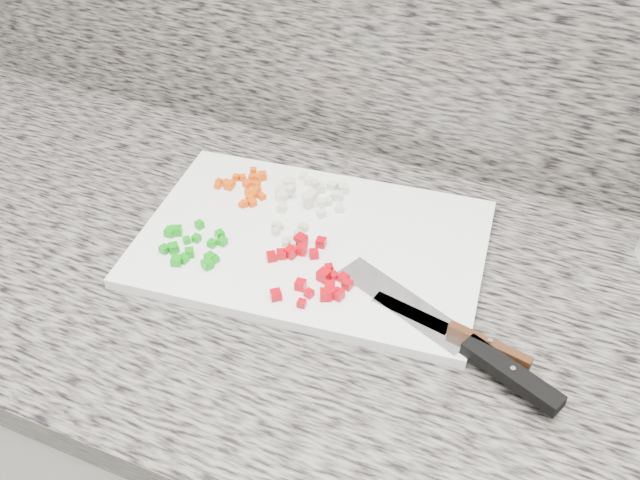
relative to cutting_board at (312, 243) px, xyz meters
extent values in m
cube|color=slate|center=(0.11, -0.05, -0.03)|extent=(3.96, 0.64, 0.04)
cube|color=white|center=(0.00, 0.00, 0.00)|extent=(0.49, 0.35, 0.02)
cube|color=#DE4604|center=(-0.16, 0.05, 0.01)|extent=(0.01, 0.01, 0.01)
cube|color=#DE4604|center=(-0.12, 0.03, 0.01)|extent=(0.01, 0.01, 0.01)
cube|color=#DE4604|center=(-0.16, 0.06, 0.01)|extent=(0.01, 0.01, 0.01)
cube|color=#DE4604|center=(-0.12, 0.08, 0.01)|extent=(0.01, 0.01, 0.01)
cube|color=#DE4604|center=(-0.12, 0.02, 0.01)|extent=(0.01, 0.01, 0.01)
cube|color=#DE4604|center=(-0.17, 0.05, 0.01)|extent=(0.01, 0.01, 0.01)
cube|color=#DE4604|center=(-0.14, 0.10, 0.01)|extent=(0.01, 0.01, 0.01)
cube|color=#DE4604|center=(-0.12, 0.04, 0.01)|extent=(0.01, 0.01, 0.01)
cube|color=#DE4604|center=(-0.11, 0.05, 0.01)|extent=(0.01, 0.01, 0.01)
cube|color=#DE4604|center=(-0.12, 0.05, 0.01)|extent=(0.01, 0.01, 0.01)
cube|color=#DE4604|center=(-0.12, 0.10, 0.01)|extent=(0.02, 0.02, 0.01)
cube|color=#DE4604|center=(-0.18, 0.06, 0.01)|extent=(0.01, 0.01, 0.01)
cube|color=#DE4604|center=(-0.11, 0.03, 0.01)|extent=(0.01, 0.01, 0.01)
cube|color=#DE4604|center=(-0.12, 0.09, 0.01)|extent=(0.01, 0.01, 0.01)
cube|color=#DE4604|center=(-0.15, 0.08, 0.01)|extent=(0.01, 0.01, 0.01)
cube|color=#DE4604|center=(-0.14, 0.09, 0.01)|extent=(0.01, 0.01, 0.01)
cube|color=#DE4604|center=(-0.16, 0.06, 0.01)|extent=(0.01, 0.01, 0.01)
cube|color=#DE4604|center=(-0.10, 0.05, 0.01)|extent=(0.01, 0.01, 0.01)
cube|color=#DE4604|center=(-0.16, 0.08, 0.01)|extent=(0.01, 0.01, 0.01)
cube|color=#DE4604|center=(-0.12, 0.05, 0.01)|extent=(0.01, 0.01, 0.01)
cube|color=#DE4604|center=(-0.11, 0.06, 0.01)|extent=(0.01, 0.01, 0.01)
cube|color=#DE4604|center=(-0.13, 0.07, 0.01)|extent=(0.01, 0.01, 0.01)
cube|color=silver|center=(0.00, 0.09, 0.01)|extent=(0.01, 0.01, 0.01)
cube|color=silver|center=(-0.07, 0.12, 0.01)|extent=(0.01, 0.01, 0.01)
cube|color=silver|center=(-0.01, 0.05, 0.01)|extent=(0.01, 0.01, 0.01)
cube|color=silver|center=(-0.08, 0.09, 0.01)|extent=(0.01, 0.01, 0.01)
cube|color=silver|center=(-0.06, 0.04, 0.01)|extent=(0.01, 0.01, 0.01)
cube|color=silver|center=(-0.07, 0.06, 0.01)|extent=(0.02, 0.02, 0.01)
cube|color=silver|center=(-0.08, 0.09, 0.01)|extent=(0.02, 0.02, 0.01)
cube|color=silver|center=(-0.01, 0.09, 0.01)|extent=(0.01, 0.01, 0.01)
cube|color=silver|center=(-0.05, 0.11, 0.01)|extent=(0.01, 0.01, 0.01)
cube|color=silver|center=(-0.01, 0.08, 0.01)|extent=(0.01, 0.01, 0.01)
cube|color=silver|center=(-0.08, 0.06, 0.01)|extent=(0.01, 0.01, 0.01)
cube|color=silver|center=(-0.06, 0.07, 0.02)|extent=(0.01, 0.01, 0.01)
cube|color=silver|center=(-0.08, 0.07, 0.01)|extent=(0.01, 0.01, 0.01)
cube|color=silver|center=(-0.04, 0.08, 0.01)|extent=(0.01, 0.01, 0.01)
cube|color=silver|center=(0.00, 0.11, 0.01)|extent=(0.02, 0.02, 0.01)
cube|color=silver|center=(-0.03, 0.06, 0.02)|extent=(0.02, 0.02, 0.01)
cube|color=silver|center=(-0.03, 0.10, 0.01)|extent=(0.02, 0.02, 0.01)
cube|color=silver|center=(0.01, 0.07, 0.01)|extent=(0.01, 0.01, 0.01)
cube|color=silver|center=(-0.04, 0.10, 0.01)|extent=(0.01, 0.01, 0.01)
cube|color=silver|center=(-0.02, 0.11, 0.01)|extent=(0.01, 0.01, 0.01)
cube|color=silver|center=(-0.03, 0.06, 0.01)|extent=(0.01, 0.01, 0.01)
cube|color=silver|center=(-0.04, 0.10, 0.02)|extent=(0.01, 0.01, 0.01)
cube|color=silver|center=(-0.02, 0.07, 0.01)|extent=(0.01, 0.01, 0.01)
cube|color=#0D930F|center=(-0.10, -0.09, 0.01)|extent=(0.01, 0.01, 0.01)
cube|color=#0D930F|center=(-0.10, -0.06, 0.01)|extent=(0.01, 0.01, 0.01)
cube|color=#0D930F|center=(-0.13, -0.11, 0.01)|extent=(0.01, 0.01, 0.01)
cube|color=#0D930F|center=(-0.10, -0.09, 0.01)|extent=(0.02, 0.02, 0.01)
cube|color=#0D930F|center=(-0.15, -0.04, 0.01)|extent=(0.01, 0.01, 0.01)
cube|color=#0D930F|center=(-0.18, -0.07, 0.01)|extent=(0.01, 0.01, 0.01)
cube|color=#0D930F|center=(-0.14, -0.07, 0.01)|extent=(0.01, 0.01, 0.01)
cube|color=#0D930F|center=(-0.17, -0.10, 0.01)|extent=(0.01, 0.01, 0.01)
cube|color=#0D930F|center=(-0.17, -0.06, 0.01)|extent=(0.02, 0.02, 0.01)
cube|color=#0D930F|center=(-0.15, -0.07, 0.01)|extent=(0.01, 0.01, 0.01)
cube|color=#0D930F|center=(-0.18, -0.06, 0.01)|extent=(0.01, 0.01, 0.01)
cube|color=#0D930F|center=(-0.16, -0.10, 0.01)|extent=(0.02, 0.02, 0.01)
cube|color=#0D930F|center=(-0.12, -0.07, 0.01)|extent=(0.01, 0.01, 0.01)
cube|color=#0D930F|center=(-0.12, -0.05, 0.01)|extent=(0.01, 0.01, 0.01)
cube|color=#0D930F|center=(-0.14, -0.11, 0.01)|extent=(0.02, 0.02, 0.01)
cube|color=#0D930F|center=(-0.13, -0.09, 0.01)|extent=(0.02, 0.02, 0.01)
cube|color=#0D930F|center=(-0.10, -0.10, 0.01)|extent=(0.02, 0.02, 0.01)
cube|color=#B9020E|center=(0.04, -0.06, 0.01)|extent=(0.02, 0.02, 0.01)
cube|color=#B9020E|center=(0.07, -0.09, 0.01)|extent=(0.02, 0.02, 0.01)
cube|color=#B9020E|center=(-0.02, -0.05, 0.01)|extent=(0.02, 0.02, 0.01)
cube|color=#B9020E|center=(0.02, -0.01, 0.01)|extent=(0.01, 0.01, 0.01)
cube|color=#B9020E|center=(0.04, -0.12, 0.01)|extent=(0.01, 0.01, 0.01)
cube|color=#B9020E|center=(0.06, -0.06, 0.01)|extent=(0.01, 0.01, 0.01)
cube|color=#B9020E|center=(0.06, -0.09, 0.01)|extent=(0.02, 0.02, 0.01)
cube|color=#B9020E|center=(0.02, -0.03, 0.01)|extent=(0.01, 0.01, 0.01)
cube|color=#B9020E|center=(0.04, -0.05, 0.01)|extent=(0.01, 0.01, 0.01)
cube|color=#B9020E|center=(0.00, -0.12, 0.01)|extent=(0.02, 0.02, 0.01)
cube|color=#B9020E|center=(0.07, -0.06, 0.01)|extent=(0.01, 0.01, 0.01)
cube|color=#B9020E|center=(0.00, -0.03, 0.01)|extent=(0.01, 0.01, 0.01)
cube|color=#B9020E|center=(-0.01, -0.02, 0.01)|extent=(0.02, 0.02, 0.01)
cube|color=#B9020E|center=(0.08, -0.07, 0.01)|extent=(0.01, 0.01, 0.01)
cube|color=#B9020E|center=(0.06, -0.08, 0.01)|extent=(0.02, 0.02, 0.01)
cube|color=#B9020E|center=(0.04, -0.10, 0.01)|extent=(0.01, 0.01, 0.01)
cube|color=#B9020E|center=(0.06, -0.10, 0.01)|extent=(0.02, 0.02, 0.01)
cube|color=#B9020E|center=(-0.03, -0.06, 0.01)|extent=(0.02, 0.02, 0.01)
cube|color=#B9020E|center=(-0.01, -0.04, 0.01)|extent=(0.02, 0.02, 0.01)
cube|color=#B9020E|center=(0.04, -0.07, 0.01)|extent=(0.02, 0.02, 0.01)
cube|color=#B9020E|center=(0.02, -0.09, 0.01)|extent=(0.01, 0.01, 0.01)
cube|color=#B9020E|center=(0.02, -0.03, 0.01)|extent=(0.02, 0.02, 0.01)
cube|color=#B9020E|center=(0.00, -0.03, 0.01)|extent=(0.01, 0.01, 0.01)
cube|color=beige|center=(-0.02, 0.01, 0.01)|extent=(0.01, 0.01, 0.01)
cube|color=beige|center=(-0.02, 0.00, 0.01)|extent=(0.01, 0.01, 0.01)
cube|color=beige|center=(-0.05, 0.00, 0.01)|extent=(0.01, 0.01, 0.01)
cube|color=beige|center=(-0.05, -0.01, 0.01)|extent=(0.01, 0.01, 0.01)
cube|color=beige|center=(-0.02, 0.01, 0.01)|extent=(0.01, 0.01, 0.01)
cube|color=beige|center=(-0.03, -0.03, 0.01)|extent=(0.01, 0.01, 0.01)
cube|color=beige|center=(-0.02, -0.02, 0.01)|extent=(0.01, 0.01, 0.01)
cube|color=beige|center=(-0.03, -0.02, 0.01)|extent=(0.01, 0.01, 0.01)
cube|color=beige|center=(-0.02, -0.02, 0.01)|extent=(0.01, 0.01, 0.01)
cube|color=beige|center=(-0.05, 0.00, 0.01)|extent=(0.01, 0.01, 0.01)
cube|color=beige|center=(-0.01, -0.01, 0.01)|extent=(0.01, 0.01, 0.01)
cube|color=silver|center=(0.15, -0.07, 0.01)|extent=(0.19, 0.11, 0.00)
cube|color=black|center=(0.29, -0.13, 0.02)|extent=(0.12, 0.07, 0.02)
cylinder|color=silver|center=(0.29, -0.13, 0.02)|extent=(0.01, 0.01, 0.00)
cube|color=silver|center=(0.16, -0.08, 0.01)|extent=(0.10, 0.04, 0.00)
cube|color=#4A2512|center=(0.26, -0.10, 0.02)|extent=(0.10, 0.03, 0.02)
cylinder|color=silver|center=(0.26, -0.10, 0.02)|extent=(0.01, 0.01, 0.00)
camera|label=1|loc=(0.29, -0.66, 0.63)|focal=40.00mm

